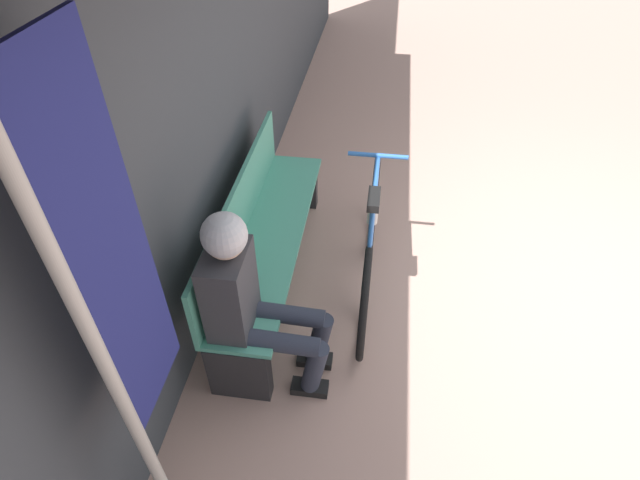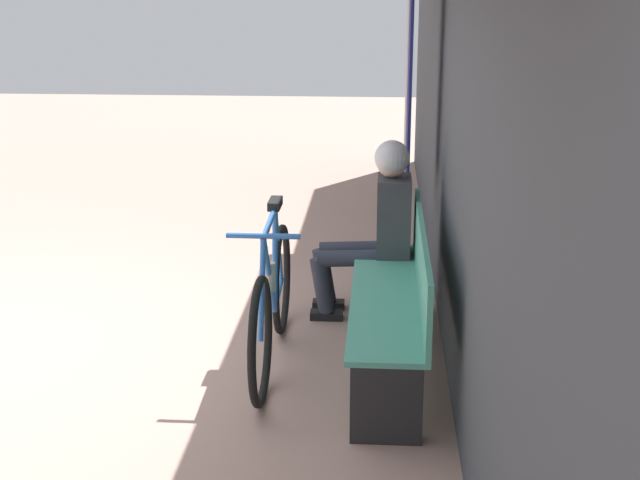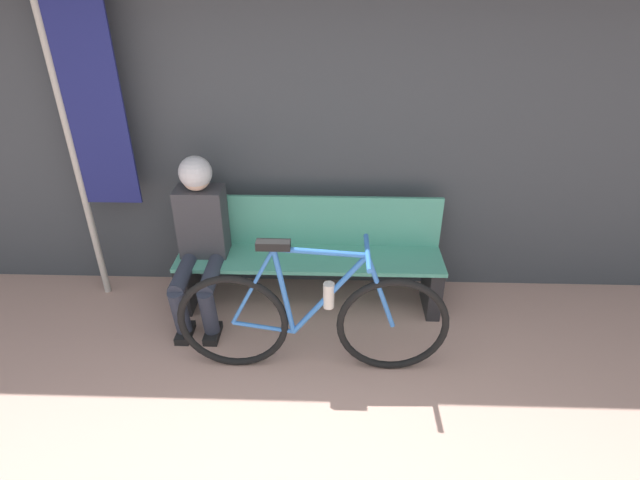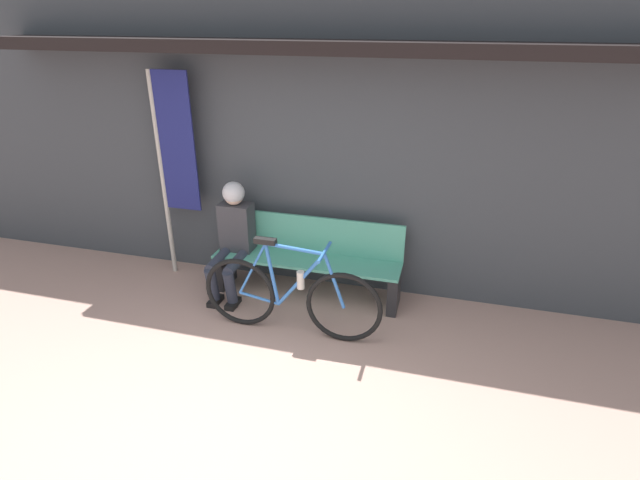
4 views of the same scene
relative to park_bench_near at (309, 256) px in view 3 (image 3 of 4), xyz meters
The scene contains 5 objects.
storefront_wall 1.30m from the park_bench_near, 89.18° to the left, with size 12.00×0.56×3.20m.
park_bench_near is the anchor object (origin of this frame).
bicycle 0.73m from the park_bench_near, 85.58° to the right, with size 1.72×0.40×0.95m.
person_seated 0.83m from the park_bench_near, behind, with size 0.34×0.66×1.21m.
banner_pole 1.81m from the park_bench_near, behind, with size 0.45×0.05×2.27m.
Camera 3 is at (0.18, -0.90, 2.37)m, focal length 28.00 mm.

